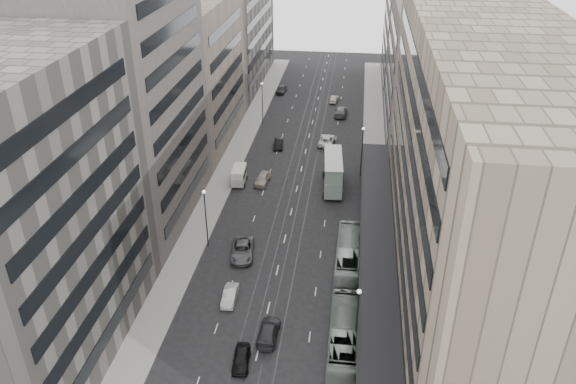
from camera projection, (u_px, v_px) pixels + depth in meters
The scene contains 28 objects.
ground at pixel (267, 314), 61.75m from camera, with size 220.00×220.00×0.00m, color black.
sidewalk_right at pixel (374, 168), 92.94m from camera, with size 4.00×125.00×0.15m, color gray.
sidewalk_left at pixel (232, 161), 95.60m from camera, with size 4.00×125.00×0.15m, color gray.
department_store at pixel (477, 171), 59.09m from camera, with size 19.20×60.00×30.00m.
building_right_mid at pixel (433, 74), 98.71m from camera, with size 15.00×28.00×24.00m, color #48423E.
building_right_far at pixel (421, 25), 123.78m from camera, with size 15.00×32.00×28.00m, color slate.
building_left_a at pixel (11, 224), 49.93m from camera, with size 15.00×28.00×30.00m, color slate.
building_left_b at pixel (124, 100), 72.40m from camera, with size 15.00×26.00×34.00m, color #48423E.
building_left_c at pixel (186, 73), 98.02m from camera, with size 15.00×28.00×25.00m, color gray.
building_left_d at pixel (227, 23), 125.95m from camera, with size 15.00×38.00×28.00m, color slate.
lamp_right_near at pixel (357, 315), 53.82m from camera, with size 0.44×0.44×8.32m.
lamp_right_far at pixel (362, 146), 88.54m from camera, with size 0.44×0.44×8.32m.
lamp_left_near at pixel (205, 212), 70.73m from camera, with size 0.44×0.44×8.32m.
lamp_left_far at pixel (262, 98), 108.06m from camera, with size 0.44×0.44×8.32m.
bus_near at pixel (343, 337), 56.17m from camera, with size 2.86×12.24×3.41m, color slate.
bus_far at pixel (348, 256), 68.46m from camera, with size 2.85×12.17×3.39m, color #8E9993.
double_decker at pixel (333, 172), 85.87m from camera, with size 3.53×9.73×5.22m.
panel_van at pixel (239, 175), 87.80m from camera, with size 2.35×4.43×2.72m.
sedan_0 at pixel (241, 359), 55.01m from camera, with size 1.62×4.03×1.37m, color black.
sedan_1 at pixel (230, 295), 63.43m from camera, with size 1.44×4.13×1.36m, color beige.
sedan_2 at pixel (242, 250), 71.00m from camera, with size 2.74×5.94×1.65m, color #545456.
sedan_3 at pixel (269, 331), 58.30m from camera, with size 2.03×5.00×1.45m, color #272729.
sedan_4 at pixel (263, 179), 88.21m from camera, with size 1.87×4.65×1.58m, color #A89A8B.
sedan_5 at pixel (279, 143), 100.30m from camera, with size 1.52×4.36×1.44m, color black.
sedan_6 at pixel (327, 140), 101.49m from camera, with size 2.58×5.59×1.55m, color white.
sedan_7 at pixel (341, 111), 113.97m from camera, with size 2.37×5.83×1.69m, color slate.
sedan_8 at pixel (282, 89), 126.20m from camera, with size 1.90×4.73×1.61m, color #2A2A2D.
sedan_9 at pixel (334, 99), 121.00m from camera, with size 1.43×4.11×1.35m, color #A29B86.
Camera 1 is at (8.32, -46.87, 41.62)m, focal length 35.00 mm.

